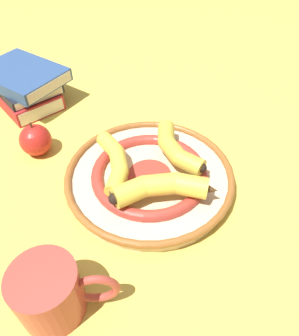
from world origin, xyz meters
The scene contains 8 objects.
ground_plane centered at (0.00, 0.00, 0.00)m, with size 2.80×2.80×0.00m, color gold.
decorative_bowl centered at (-0.01, -0.02, 0.02)m, with size 0.32×0.32×0.04m.
banana_a centered at (-0.02, 0.04, 0.05)m, with size 0.19×0.06×0.04m.
banana_b centered at (0.05, -0.03, 0.05)m, with size 0.06×0.17×0.03m.
banana_c centered at (-0.06, -0.06, 0.05)m, with size 0.08×0.16×0.03m.
book_stack centered at (0.27, -0.33, 0.05)m, with size 0.24×0.24×0.09m.
coffee_mug centered at (0.15, 0.21, 0.05)m, with size 0.14×0.09×0.09m.
apple centered at (0.22, -0.13, 0.03)m, with size 0.07×0.07×0.08m.
Camera 1 is at (0.04, 0.41, 0.47)m, focal length 35.00 mm.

